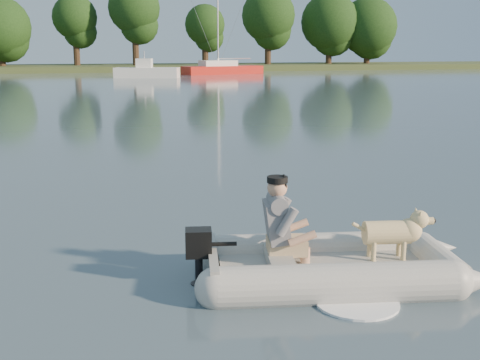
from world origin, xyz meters
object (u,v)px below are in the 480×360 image
object	(u,v)px
man	(279,219)
sailboat	(222,69)
motorboat	(147,65)
dinghy	(336,234)
dog	(387,236)

from	to	relation	value
man	sailboat	size ratio (longest dim) A/B	0.09
motorboat	sailboat	size ratio (longest dim) A/B	0.52
dinghy	motorboat	xyz separation A→B (m)	(2.48, 45.53, 0.53)
sailboat	motorboat	bearing A→B (deg)	-160.70
dinghy	dog	distance (m)	0.59
dog	motorboat	world-z (taller)	motorboat
dinghy	sailboat	distance (m)	51.67
dinghy	sailboat	size ratio (longest dim) A/B	0.40
dinghy	man	xyz separation A→B (m)	(-0.61, 0.15, 0.17)
dog	sailboat	size ratio (longest dim) A/B	0.08
dinghy	man	bearing A→B (deg)	175.76
dog	sailboat	distance (m)	51.61
dinghy	dog	world-z (taller)	dinghy
dinghy	motorboat	bearing A→B (deg)	96.44
man	motorboat	bearing A→B (deg)	95.66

